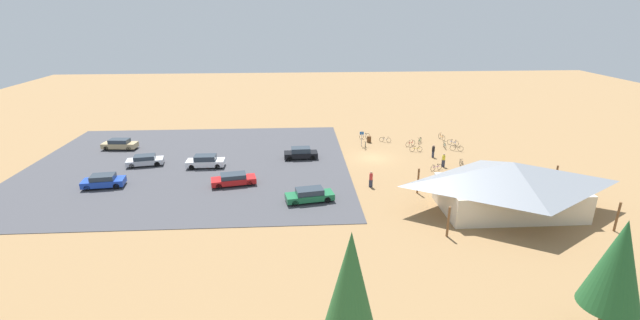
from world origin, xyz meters
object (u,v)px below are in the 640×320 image
Objects in this scene: bike_pavilion at (510,183)px; pine_west at (618,265)px; bicycle_teal_by_bin at (445,146)px; bicycle_blue_near_porch at (453,143)px; bicycle_red_mid_cluster at (410,144)px; car_tan_front_row at (120,144)px; bicycle_green_edge_north at (420,141)px; car_red_far_end at (234,179)px; bicycle_black_front_row at (457,148)px; trash_bin at (369,139)px; bicycle_white_lone_east at (365,136)px; visitor_near_lot at (371,179)px; lot_sign at (362,137)px; pine_midwest at (350,289)px; bicycle_black_back_row at (462,164)px; car_silver_end_stall at (145,160)px; bicycle_orange_trailside at (442,137)px; car_blue_back_corner at (103,181)px; car_white_aisle_side at (206,161)px; car_green_near_entry at (310,195)px; visitor_crossing_yard at (433,151)px; bicycle_yellow_yard_right at (416,149)px; car_black_inner_stall at (301,153)px; bicycle_teal_near_sign at (365,145)px; bicycle_purple_edge_south at (436,167)px; bicycle_silver_yard_front at (385,140)px; visitor_at_bikes at (444,160)px.

bike_pavilion is 17.10m from pine_west.
bicycle_blue_near_porch is at bearing -142.78° from bicycle_teal_by_bin.
car_tan_front_row is at bearing -1.43° from bicycle_red_mid_cluster.
car_red_far_end reaches higher than bicycle_green_edge_north.
trash_bin is at bearing -22.81° from bicycle_black_front_row.
visitor_near_lot is (2.25, 18.18, 0.54)m from bicycle_white_lone_east.
lot_sign is 40.76m from pine_midwest.
car_silver_end_stall reaches higher than bicycle_black_back_row.
lot_sign is at bearing -99.73° from pine_midwest.
car_blue_back_corner reaches higher than bicycle_orange_trailside.
bicycle_green_edge_north is 0.34× the size of car_tan_front_row.
bicycle_green_edge_north is at bearing -163.75° from car_white_aisle_side.
car_silver_end_stall is 0.91× the size of car_green_near_entry.
bicycle_green_edge_north is at bearing -90.93° from visitor_crossing_yard.
bicycle_white_lone_east is at bearing -160.84° from car_silver_end_stall.
bicycle_white_lone_east is (5.88, -6.54, 0.03)m from bicycle_yellow_yard_right.
car_white_aisle_side reaches higher than bicycle_teal_by_bin.
bicycle_orange_trailside is 0.40× the size of car_silver_end_stall.
bicycle_white_lone_east is at bearing -138.26° from car_black_inner_stall.
bicycle_black_back_row is 4.45m from visitor_crossing_yard.
car_silver_end_stall is (28.46, 9.89, 0.30)m from bicycle_white_lone_east.
bicycle_black_back_row is at bearing 114.75° from bicycle_red_mid_cluster.
bicycle_teal_by_bin is 31.75m from car_white_aisle_side.
car_white_aisle_side is at bearing -47.36° from pine_west.
bicycle_teal_near_sign is 1.05× the size of bicycle_yellow_yard_right.
car_white_aisle_side is 15.15m from car_tan_front_row.
car_white_aisle_side is (27.34, -2.68, 0.42)m from bicycle_purple_edge_south.
lot_sign is 1.33× the size of bicycle_white_lone_east.
pine_west is 47.51m from car_silver_end_stall.
bike_pavilion is at bearing 117.13° from bicycle_teal_near_sign.
car_blue_back_corner reaches higher than bicycle_silver_yard_front.
bicycle_blue_near_porch is at bearing 169.38° from trash_bin.
pine_midwest is 28.80m from car_red_far_end.
bike_pavilion is 26.48m from bicycle_white_lone_east.
car_silver_end_stall is at bearing 12.30° from bicycle_orange_trailside.
bicycle_teal_near_sign is at bearing 4.46° from bicycle_red_mid_cluster.
car_red_far_end is at bearing 29.98° from bicycle_green_edge_north.
visitor_at_bikes reaches higher than car_red_far_end.
lot_sign reaches higher than visitor_at_bikes.
car_blue_back_corner is (29.65, 12.83, -0.67)m from lot_sign.
car_tan_front_row reaches higher than bicycle_black_back_row.
pine_west is at bearing 116.64° from car_black_inner_stall.
visitor_near_lot is at bearing 55.05° from bicycle_yellow_yard_right.
bicycle_teal_near_sign is at bearing 82.24° from bicycle_white_lone_east.
bicycle_orange_trailside is at bearing -175.40° from bicycle_silver_yard_front.
bicycle_white_lone_east is (-1.03, -3.70, -1.01)m from lot_sign.
pine_midwest reaches higher than bicycle_silver_yard_front.
bicycle_white_lone_east is (11.81, -4.06, 0.01)m from bicycle_blue_near_porch.
bicycle_orange_trailside is at bearing -114.17° from pine_midwest.
bicycle_red_mid_cluster is (3.83, -20.46, -2.35)m from bike_pavilion.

